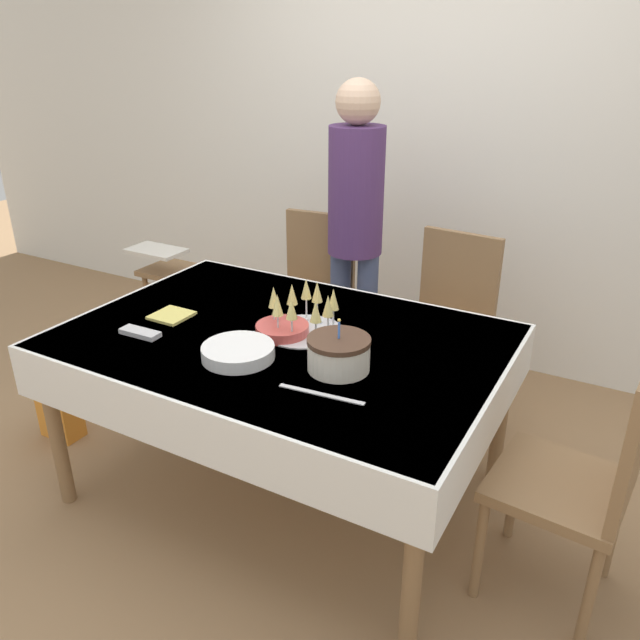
% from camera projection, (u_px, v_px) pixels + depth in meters
% --- Properties ---
extents(ground_plane, '(12.00, 12.00, 0.00)m').
position_uv_depth(ground_plane, '(286.00, 488.00, 2.74)').
color(ground_plane, '#93704C').
extents(wall_back, '(8.00, 0.05, 2.70)m').
position_uv_depth(wall_back, '(437.00, 129.00, 3.52)').
color(wall_back, silver).
rests_on(wall_back, ground_plane).
extents(dining_table, '(1.70, 1.18, 0.75)m').
position_uv_depth(dining_table, '(282.00, 358.00, 2.48)').
color(dining_table, white).
rests_on(dining_table, ground_plane).
extents(dining_chair_far_left, '(0.46, 0.46, 0.96)m').
position_uv_depth(dining_chair_far_left, '(312.00, 294.00, 3.42)').
color(dining_chair_far_left, olive).
rests_on(dining_chair_far_left, ground_plane).
extents(dining_chair_far_right, '(0.46, 0.46, 0.96)m').
position_uv_depth(dining_chair_far_right, '(447.00, 322.00, 3.08)').
color(dining_chair_far_right, olive).
rests_on(dining_chair_far_right, ground_plane).
extents(dining_chair_right_end, '(0.46, 0.46, 0.96)m').
position_uv_depth(dining_chair_right_end, '(589.00, 473.00, 2.00)').
color(dining_chair_right_end, olive).
rests_on(dining_chair_right_end, ground_plane).
extents(birthday_cake, '(0.22, 0.22, 0.19)m').
position_uv_depth(birthday_cake, '(339.00, 354.00, 2.16)').
color(birthday_cake, silver).
rests_on(birthday_cake, dining_table).
extents(champagne_tray, '(0.32, 0.32, 0.18)m').
position_uv_depth(champagne_tray, '(304.00, 310.00, 2.43)').
color(champagne_tray, silver).
rests_on(champagne_tray, dining_table).
extents(plate_stack_main, '(0.27, 0.27, 0.05)m').
position_uv_depth(plate_stack_main, '(238.00, 352.00, 2.25)').
color(plate_stack_main, white).
rests_on(plate_stack_main, dining_table).
extents(plate_stack_dessert, '(0.21, 0.21, 0.04)m').
position_uv_depth(plate_stack_dessert, '(283.00, 330.00, 2.44)').
color(plate_stack_dessert, '#CC4C47').
rests_on(plate_stack_dessert, dining_table).
extents(cake_knife, '(0.30, 0.05, 0.00)m').
position_uv_depth(cake_knife, '(321.00, 394.00, 2.03)').
color(cake_knife, silver).
rests_on(cake_knife, dining_table).
extents(fork_pile, '(0.17, 0.06, 0.02)m').
position_uv_depth(fork_pile, '(140.00, 333.00, 2.44)').
color(fork_pile, silver).
rests_on(fork_pile, dining_table).
extents(napkin_pile, '(0.15, 0.15, 0.01)m').
position_uv_depth(napkin_pile, '(172.00, 315.00, 2.60)').
color(napkin_pile, '#E0D166').
rests_on(napkin_pile, dining_table).
extents(person_standing, '(0.28, 0.28, 1.65)m').
position_uv_depth(person_standing, '(355.00, 215.00, 3.16)').
color(person_standing, '#3F4C72').
rests_on(person_standing, ground_plane).
extents(high_chair, '(0.33, 0.35, 0.71)m').
position_uv_depth(high_chair, '(169.00, 282.00, 3.74)').
color(high_chair, olive).
rests_on(high_chair, ground_plane).
extents(gift_bag, '(0.20, 0.12, 0.34)m').
position_uv_depth(gift_bag, '(59.00, 406.00, 3.05)').
color(gift_bag, orange).
rests_on(gift_bag, ground_plane).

